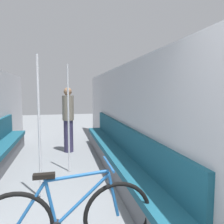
{
  "coord_description": "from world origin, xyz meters",
  "views": [
    {
      "loc": [
        0.15,
        -0.75,
        1.62
      ],
      "look_at": [
        0.95,
        2.77,
        1.28
      ],
      "focal_mm": 35.0,
      "sensor_mm": 36.0,
      "label": 1
    }
  ],
  "objects_px": {
    "bench_seat_row_right": "(116,156)",
    "grab_pole_near": "(68,120)",
    "grab_pole_far": "(39,130)",
    "bicycle": "(69,219)",
    "passenger_standing": "(68,119)"
  },
  "relations": [
    {
      "from": "passenger_standing",
      "to": "bicycle",
      "type": "bearing_deg",
      "value": -174.03
    },
    {
      "from": "bench_seat_row_right",
      "to": "grab_pole_far",
      "type": "xyz_separation_m",
      "value": [
        -1.39,
        -0.87,
        0.73
      ]
    },
    {
      "from": "grab_pole_near",
      "to": "grab_pole_far",
      "type": "relative_size",
      "value": 1.0
    },
    {
      "from": "bench_seat_row_right",
      "to": "grab_pole_far",
      "type": "distance_m",
      "value": 1.8
    },
    {
      "from": "bench_seat_row_right",
      "to": "grab_pole_near",
      "type": "relative_size",
      "value": 2.49
    },
    {
      "from": "bench_seat_row_right",
      "to": "grab_pole_near",
      "type": "distance_m",
      "value": 1.21
    },
    {
      "from": "bench_seat_row_right",
      "to": "bicycle",
      "type": "distance_m",
      "value": 2.37
    },
    {
      "from": "bench_seat_row_right",
      "to": "grab_pole_near",
      "type": "height_order",
      "value": "grab_pole_near"
    },
    {
      "from": "grab_pole_far",
      "to": "passenger_standing",
      "type": "height_order",
      "value": "grab_pole_far"
    },
    {
      "from": "grab_pole_near",
      "to": "bicycle",
      "type": "bearing_deg",
      "value": -91.79
    },
    {
      "from": "bicycle",
      "to": "grab_pole_near",
      "type": "relative_size",
      "value": 0.79
    },
    {
      "from": "bicycle",
      "to": "passenger_standing",
      "type": "distance_m",
      "value": 3.86
    },
    {
      "from": "bicycle",
      "to": "passenger_standing",
      "type": "bearing_deg",
      "value": 91.19
    },
    {
      "from": "bicycle",
      "to": "grab_pole_far",
      "type": "xyz_separation_m",
      "value": [
        -0.38,
        1.27,
        0.67
      ]
    },
    {
      "from": "grab_pole_far",
      "to": "bicycle",
      "type": "bearing_deg",
      "value": -73.43
    }
  ]
}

